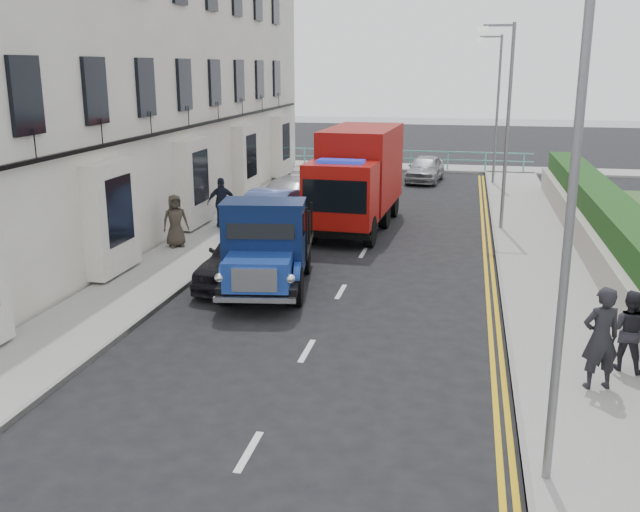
{
  "coord_description": "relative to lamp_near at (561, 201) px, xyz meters",
  "views": [
    {
      "loc": [
        2.99,
        -11.2,
        5.65
      ],
      "look_at": [
        -0.19,
        4.27,
        1.4
      ],
      "focal_mm": 40.0,
      "sensor_mm": 36.0,
      "label": 1
    }
  ],
  "objects": [
    {
      "name": "garden_east",
      "position": [
        3.03,
        11.0,
        -3.1
      ],
      "size": [
        1.45,
        28.0,
        1.75
      ],
      "color": "#B2AD9E",
      "rests_on": "ground"
    },
    {
      "name": "pedestrian_east_far",
      "position": [
        1.92,
        4.07,
        -3.1
      ],
      "size": [
        0.93,
        0.85,
        1.55
      ],
      "primitive_type": "imported",
      "rotation": [
        0.0,
        0.0,
        2.71
      ],
      "color": "#292730",
      "rests_on": "pavement_east"
    },
    {
      "name": "terrace_west",
      "position": [
        -13.65,
        15.0,
        3.17
      ],
      "size": [
        6.31,
        30.2,
        14.25
      ],
      "color": "white",
      "rests_on": "ground"
    },
    {
      "name": "lamp_far",
      "position": [
        0.0,
        26.0,
        0.0
      ],
      "size": [
        1.23,
        0.18,
        7.0
      ],
      "color": "slate",
      "rests_on": "ground"
    },
    {
      "name": "bedford_lorry",
      "position": [
        -6.02,
        7.45,
        -2.89
      ],
      "size": [
        2.7,
        5.27,
        2.39
      ],
      "rotation": [
        0.0,
        0.0,
        0.15
      ],
      "color": "black",
      "rests_on": "ground"
    },
    {
      "name": "seafront_car_right",
      "position": [
        -3.17,
        26.5,
        -3.35
      ],
      "size": [
        1.96,
        3.97,
        1.3
      ],
      "primitive_type": "imported",
      "rotation": [
        0.0,
        0.0,
        -0.11
      ],
      "color": "#98999D",
      "rests_on": "ground"
    },
    {
      "name": "ground",
      "position": [
        -4.18,
        2.0,
        -4.0
      ],
      "size": [
        120.0,
        120.0,
        0.0
      ],
      "primitive_type": "plane",
      "color": "black",
      "rests_on": "ground"
    },
    {
      "name": "lamp_near",
      "position": [
        0.0,
        0.0,
        0.0
      ],
      "size": [
        1.23,
        0.18,
        7.0
      ],
      "color": "slate",
      "rests_on": "ground"
    },
    {
      "name": "pedestrian_west_far",
      "position": [
        -9.99,
        11.18,
        -3.05
      ],
      "size": [
        0.96,
        0.9,
        1.65
      ],
      "primitive_type": "imported",
      "rotation": [
        0.0,
        0.0,
        0.63
      ],
      "color": "#372F27",
      "rests_on": "pavement_west"
    },
    {
      "name": "promenade",
      "position": [
        -4.18,
        31.0,
        -3.94
      ],
      "size": [
        30.0,
        2.5,
        0.12
      ],
      "primitive_type": "cube",
      "color": "gray",
      "rests_on": "ground"
    },
    {
      "name": "pedestrian_east_near",
      "position": [
        1.26,
        3.13,
        -2.94
      ],
      "size": [
        0.79,
        0.64,
        1.87
      ],
      "primitive_type": "imported",
      "rotation": [
        0.0,
        0.0,
        3.46
      ],
      "color": "black",
      "rests_on": "pavement_east"
    },
    {
      "name": "seafront_railing",
      "position": [
        -4.18,
        30.2,
        -3.42
      ],
      "size": [
        13.0,
        0.08,
        1.11
      ],
      "color": "#59B2A5",
      "rests_on": "ground"
    },
    {
      "name": "parked_car_mid",
      "position": [
        -7.78,
        14.0,
        -3.27
      ],
      "size": [
        1.76,
        4.48,
        1.45
      ],
      "primitive_type": "imported",
      "rotation": [
        0.0,
        0.0,
        -0.05
      ],
      "color": "#5971BF",
      "rests_on": "ground"
    },
    {
      "name": "sea_plane",
      "position": [
        -4.18,
        62.0,
        -4.0
      ],
      "size": [
        120.0,
        120.0,
        0.0
      ],
      "primitive_type": "plane",
      "color": "#4B5D67",
      "rests_on": "ground"
    },
    {
      "name": "seafront_car_left",
      "position": [
        -7.61,
        27.0,
        -3.27
      ],
      "size": [
        2.42,
        5.22,
        1.45
      ],
      "primitive_type": "imported",
      "rotation": [
        0.0,
        0.0,
        3.14
      ],
      "color": "black",
      "rests_on": "ground"
    },
    {
      "name": "parked_car_front",
      "position": [
        -6.78,
        8.37,
        -3.25
      ],
      "size": [
        1.99,
        4.45,
        1.49
      ],
      "primitive_type": "imported",
      "rotation": [
        0.0,
        0.0,
        -0.05
      ],
      "color": "black",
      "rests_on": "ground"
    },
    {
      "name": "red_lorry",
      "position": [
        -4.92,
        15.52,
        -2.14
      ],
      "size": [
        2.58,
        6.77,
        3.49
      ],
      "rotation": [
        0.0,
        0.0,
        -0.05
      ],
      "color": "black",
      "rests_on": "ground"
    },
    {
      "name": "pedestrian_west_near",
      "position": [
        -9.48,
        14.11,
        -3.0
      ],
      "size": [
        1.11,
        0.79,
        1.75
      ],
      "primitive_type": "imported",
      "rotation": [
        0.0,
        0.0,
        3.54
      ],
      "color": "black",
      "rests_on": "pavement_west"
    },
    {
      "name": "lamp_mid",
      "position": [
        0.0,
        16.0,
        0.0
      ],
      "size": [
        1.23,
        0.18,
        7.0
      ],
      "color": "slate",
      "rests_on": "ground"
    },
    {
      "name": "pavement_east",
      "position": [
        1.12,
        11.0,
        -3.94
      ],
      "size": [
        2.6,
        38.0,
        0.12
      ],
      "primitive_type": "cube",
      "color": "gray",
      "rests_on": "ground"
    },
    {
      "name": "pavement_west",
      "position": [
        -9.38,
        11.0,
        -3.94
      ],
      "size": [
        2.4,
        38.0,
        0.12
      ],
      "primitive_type": "cube",
      "color": "gray",
      "rests_on": "ground"
    },
    {
      "name": "parked_car_rear",
      "position": [
        -7.78,
        16.77,
        -3.26
      ],
      "size": [
        2.7,
        5.28,
        1.47
      ],
      "primitive_type": "imported",
      "rotation": [
        0.0,
        0.0,
        -0.13
      ],
      "color": "silver",
      "rests_on": "ground"
    }
  ]
}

